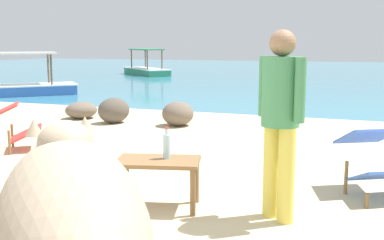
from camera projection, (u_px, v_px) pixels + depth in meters
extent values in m
cube|color=teal|center=(309.00, 74.00, 23.97)|extent=(60.00, 36.00, 0.03)
ellipsoid|color=tan|center=(72.00, 222.00, 1.93)|extent=(1.47, 1.65, 0.65)
ellipsoid|color=tan|center=(61.00, 146.00, 2.85)|extent=(0.47, 0.50, 0.30)
cone|color=tan|center=(34.00, 127.00, 2.78)|extent=(0.15, 0.15, 0.11)
cone|color=tan|center=(85.00, 125.00, 2.88)|extent=(0.15, 0.15, 0.11)
ellipsoid|color=tan|center=(66.00, 143.00, 2.15)|extent=(0.39, 0.40, 0.22)
cube|color=brown|center=(158.00, 161.00, 4.23)|extent=(0.85, 0.61, 0.04)
cylinder|color=brown|center=(196.00, 181.00, 4.41)|extent=(0.05, 0.05, 0.42)
cylinder|color=brown|center=(193.00, 193.00, 4.06)|extent=(0.05, 0.05, 0.42)
cylinder|color=brown|center=(127.00, 179.00, 4.48)|extent=(0.05, 0.05, 0.42)
cylinder|color=brown|center=(117.00, 190.00, 4.13)|extent=(0.05, 0.05, 0.42)
cylinder|color=#A3C6D1|center=(167.00, 147.00, 4.25)|extent=(0.07, 0.07, 0.22)
cylinder|color=#A3C6D1|center=(167.00, 132.00, 4.23)|extent=(0.03, 0.03, 0.06)
cylinder|color=red|center=(167.00, 128.00, 4.22)|extent=(0.03, 0.03, 0.02)
cylinder|color=brown|center=(367.00, 201.00, 4.28)|extent=(0.04, 0.04, 0.14)
cylinder|color=brown|center=(346.00, 178.00, 4.67)|extent=(0.04, 0.04, 0.34)
cube|color=#3D66C6|center=(382.00, 176.00, 4.49)|extent=(0.66, 0.63, 0.21)
cube|color=#3D66C6|center=(367.00, 136.00, 4.74)|extent=(0.68, 0.66, 0.23)
cylinder|color=brown|center=(42.00, 140.00, 6.95)|extent=(0.04, 0.04, 0.14)
cylinder|color=brown|center=(42.00, 148.00, 6.46)|extent=(0.04, 0.04, 0.14)
cylinder|color=brown|center=(12.00, 136.00, 6.82)|extent=(0.04, 0.04, 0.34)
cylinder|color=brown|center=(9.00, 143.00, 6.33)|extent=(0.04, 0.04, 0.34)
cube|color=red|center=(26.00, 133.00, 6.62)|extent=(0.66, 0.67, 0.21)
cube|color=red|center=(1.00, 112.00, 6.48)|extent=(0.68, 0.69, 0.23)
cylinder|color=#DBC64C|center=(286.00, 176.00, 3.88)|extent=(0.14, 0.14, 0.82)
cylinder|color=#DBC64C|center=(271.00, 171.00, 4.03)|extent=(0.14, 0.14, 0.82)
cylinder|color=#428956|center=(281.00, 92.00, 3.84)|extent=(0.32, 0.32, 0.58)
cylinder|color=#428956|center=(300.00, 90.00, 3.67)|extent=(0.09, 0.09, 0.52)
cylinder|color=#428956|center=(264.00, 86.00, 4.01)|extent=(0.09, 0.09, 0.52)
sphere|color=#997051|center=(283.00, 43.00, 3.78)|extent=(0.22, 0.22, 0.22)
ellipsoid|color=#6B5B4C|center=(81.00, 110.00, 9.44)|extent=(0.81, 0.84, 0.34)
ellipsoid|color=#6B5B4C|center=(178.00, 114.00, 8.59)|extent=(0.60, 0.63, 0.45)
ellipsoid|color=brown|center=(114.00, 110.00, 8.88)|extent=(0.74, 0.79, 0.49)
cube|color=#338E66|center=(146.00, 72.00, 23.40)|extent=(3.40, 3.24, 0.28)
cube|color=white|center=(146.00, 69.00, 23.37)|extent=(3.49, 3.33, 0.04)
cylinder|color=brown|center=(132.00, 59.00, 24.07)|extent=(0.06, 0.06, 0.95)
cylinder|color=brown|center=(145.00, 59.00, 24.42)|extent=(0.06, 0.06, 0.95)
cylinder|color=brown|center=(147.00, 60.00, 22.18)|extent=(0.06, 0.06, 0.95)
cylinder|color=brown|center=(162.00, 60.00, 22.53)|extent=(0.06, 0.06, 0.95)
cube|color=#339356|center=(146.00, 49.00, 23.22)|extent=(2.49, 2.39, 0.06)
cube|color=#3866B7|center=(13.00, 91.00, 13.90)|extent=(3.38, 3.27, 0.28)
cube|color=white|center=(13.00, 86.00, 13.88)|extent=(3.47, 3.36, 0.04)
cylinder|color=brown|center=(51.00, 70.00, 13.88)|extent=(0.06, 0.06, 0.95)
cylinder|color=brown|center=(48.00, 69.00, 14.57)|extent=(0.06, 0.06, 0.95)
cube|color=silver|center=(11.00, 53.00, 13.72)|extent=(2.48, 2.41, 0.06)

